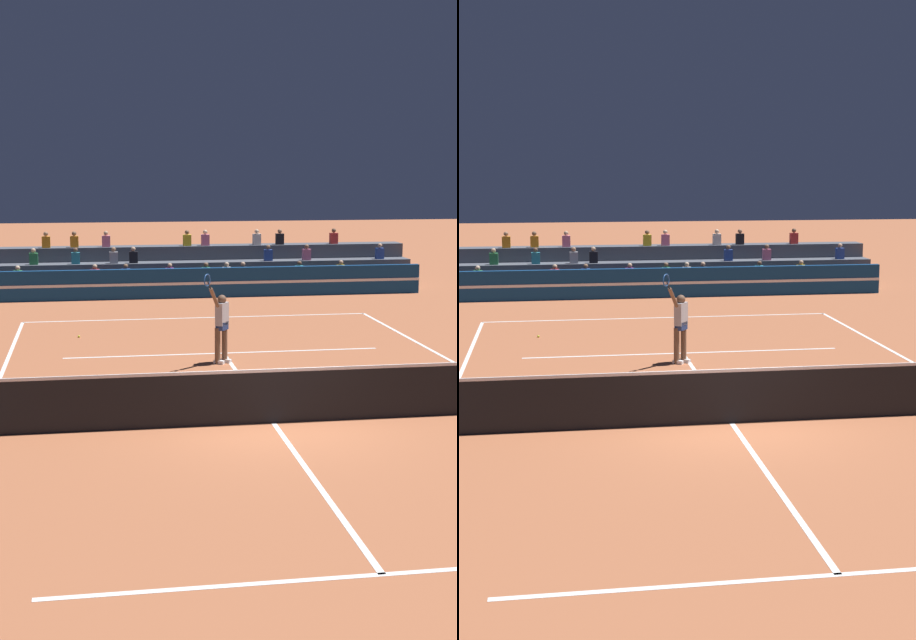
# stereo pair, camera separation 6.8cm
# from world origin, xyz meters

# --- Properties ---
(ground_plane) EXTENTS (120.00, 120.00, 0.00)m
(ground_plane) POSITION_xyz_m (0.00, 0.00, 0.00)
(ground_plane) COLOR #AD603D
(court_lines) EXTENTS (11.10, 23.90, 0.01)m
(court_lines) POSITION_xyz_m (0.00, 0.00, 0.00)
(court_lines) COLOR white
(court_lines) RESTS_ON ground
(tennis_net) EXTENTS (12.00, 0.10, 1.10)m
(tennis_net) POSITION_xyz_m (0.00, 0.00, 0.54)
(tennis_net) COLOR slate
(tennis_net) RESTS_ON ground
(sponsor_banner_wall) EXTENTS (18.00, 0.26, 1.10)m
(sponsor_banner_wall) POSITION_xyz_m (0.00, 16.24, 0.55)
(sponsor_banner_wall) COLOR navy
(sponsor_banner_wall) RESTS_ON ground
(bleacher_stand) EXTENTS (18.67, 2.85, 2.28)m
(bleacher_stand) POSITION_xyz_m (-0.01, 18.77, 0.65)
(bleacher_stand) COLOR #4C515B
(bleacher_stand) RESTS_ON ground
(tennis_player) EXTENTS (0.83, 1.03, 2.37)m
(tennis_player) POSITION_xyz_m (-0.23, 5.26, 0.98)
(tennis_player) COLOR brown
(tennis_player) RESTS_ON ground
(tennis_ball) EXTENTS (0.07, 0.07, 0.07)m
(tennis_ball) POSITION_xyz_m (-3.74, 9.16, 0.03)
(tennis_ball) COLOR #C6DB33
(tennis_ball) RESTS_ON ground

